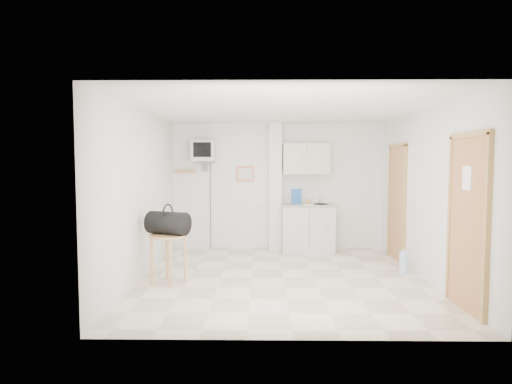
{
  "coord_description": "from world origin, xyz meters",
  "views": [
    {
      "loc": [
        -0.32,
        -6.31,
        1.73
      ],
      "look_at": [
        -0.41,
        0.6,
        1.25
      ],
      "focal_mm": 30.0,
      "sensor_mm": 36.0,
      "label": 1
    }
  ],
  "objects_px": {
    "crt_television": "(204,152)",
    "round_table": "(168,242)",
    "water_bottle": "(404,263)",
    "duffel_bag": "(168,223)"
  },
  "relations": [
    {
      "from": "water_bottle",
      "to": "round_table",
      "type": "bearing_deg",
      "value": -170.67
    },
    {
      "from": "duffel_bag",
      "to": "water_bottle",
      "type": "xyz_separation_m",
      "value": [
        3.54,
        0.57,
        -0.7
      ]
    },
    {
      "from": "duffel_bag",
      "to": "crt_television",
      "type": "bearing_deg",
      "value": 106.57
    },
    {
      "from": "crt_television",
      "to": "duffel_bag",
      "type": "distance_m",
      "value": 2.56
    },
    {
      "from": "round_table",
      "to": "duffel_bag",
      "type": "height_order",
      "value": "duffel_bag"
    },
    {
      "from": "round_table",
      "to": "duffel_bag",
      "type": "bearing_deg",
      "value": 110.88
    },
    {
      "from": "crt_television",
      "to": "round_table",
      "type": "xyz_separation_m",
      "value": [
        -0.2,
        -2.33,
        -1.34
      ]
    },
    {
      "from": "crt_television",
      "to": "round_table",
      "type": "bearing_deg",
      "value": -94.92
    },
    {
      "from": "crt_television",
      "to": "round_table",
      "type": "height_order",
      "value": "crt_television"
    },
    {
      "from": "crt_television",
      "to": "water_bottle",
      "type": "bearing_deg",
      "value": -27.59
    }
  ]
}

